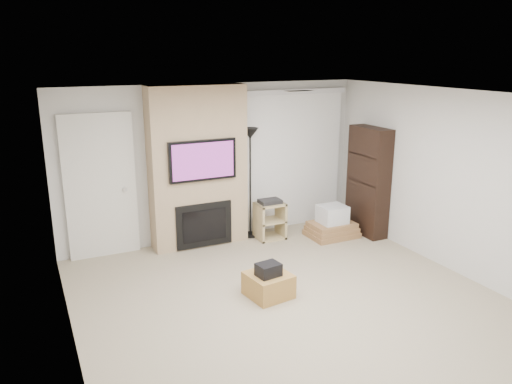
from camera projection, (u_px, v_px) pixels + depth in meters
name	position (u px, v px, depth m)	size (l,w,h in m)	color
floor	(299.00, 309.00, 5.96)	(5.00, 5.50, 0.00)	tan
ceiling	(305.00, 97.00, 5.28)	(5.00, 5.50, 0.00)	white
wall_back	(215.00, 163.00, 8.01)	(5.00, 2.50, 0.00)	silver
wall_left	(67.00, 245.00, 4.58)	(5.50, 2.50, 0.00)	silver
wall_right	(463.00, 185.00, 6.65)	(5.50, 2.50, 0.00)	silver
hvac_vent	(299.00, 91.00, 6.14)	(0.35, 0.18, 0.01)	silver
ottoman	(268.00, 285.00, 6.24)	(0.50, 0.50, 0.30)	#A5783A
black_bag	(268.00, 270.00, 6.13)	(0.28, 0.22, 0.16)	black
fireplace_wall	(198.00, 168.00, 7.68)	(1.50, 0.47, 2.50)	tan
entry_door	(101.00, 187.00, 7.28)	(1.02, 0.11, 2.14)	silver
vertical_blinds	(292.00, 154.00, 8.54)	(1.98, 0.10, 2.37)	silver
floor_lamp	(250.00, 152.00, 7.96)	(0.27, 0.27, 1.81)	black
av_stand	(270.00, 218.00, 8.15)	(0.45, 0.38, 0.66)	tan
box_stack	(332.00, 225.00, 8.27)	(0.79, 0.60, 0.53)	#986C43
bookshelf	(368.00, 181.00, 8.24)	(0.30, 0.80, 1.80)	black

